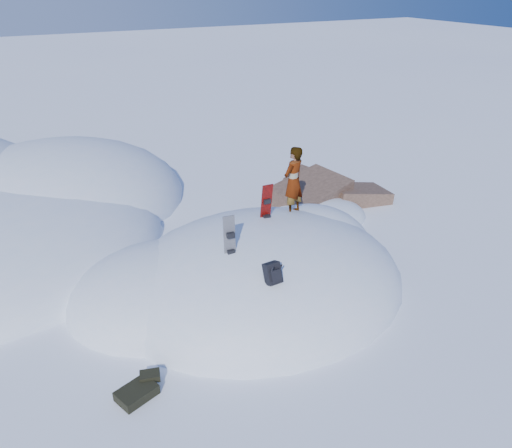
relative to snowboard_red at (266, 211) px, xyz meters
name	(u,v)px	position (x,y,z in m)	size (l,w,h in m)	color
ground	(261,285)	(-0.45, -0.64, -1.61)	(120.00, 120.00, 0.00)	white
snow_mound	(250,282)	(-0.63, -0.40, -1.61)	(8.00, 6.00, 3.00)	silver
rock_outcrop	(320,208)	(3.26, 2.37, -1.60)	(4.68, 4.41, 1.68)	brown
snowboard_red	(266,211)	(0.00, 0.00, 0.00)	(0.27, 0.24, 1.43)	#A90D09
snowboard_dark	(230,245)	(-1.44, -1.07, -0.04)	(0.26, 0.17, 1.36)	black
backpack	(273,273)	(-1.06, -2.24, -0.19)	(0.32, 0.40, 0.51)	black
gear_pile	(139,390)	(-4.00, -2.70, -1.50)	(0.91, 0.71, 0.24)	black
person	(293,181)	(0.93, 0.30, 0.48)	(0.64, 0.42, 1.76)	slate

